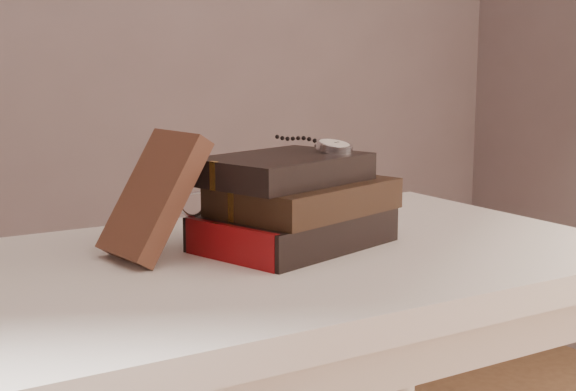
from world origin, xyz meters
TOP-DOWN VIEW (x-y plane):
  - table at (0.00, 0.35)m, footprint 1.00×0.60m
  - book_stack at (0.05, 0.37)m, footprint 0.31×0.25m
  - journal at (-0.15, 0.41)m, footprint 0.14×0.13m
  - pocket_watch at (0.12, 0.38)m, footprint 0.07×0.16m
  - eyeglasses at (-0.07, 0.43)m, footprint 0.14×0.15m

SIDE VIEW (x-z plane):
  - table at x=0.00m, z-range 0.28..1.03m
  - book_stack at x=0.05m, z-range 0.75..0.88m
  - eyeglasses at x=-0.07m, z-range 0.80..0.85m
  - journal at x=-0.15m, z-range 0.75..0.92m
  - pocket_watch at x=0.12m, z-range 0.88..0.90m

